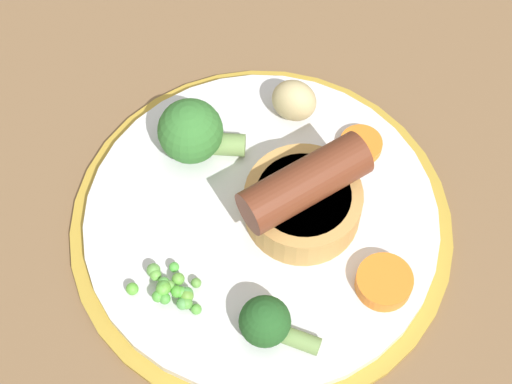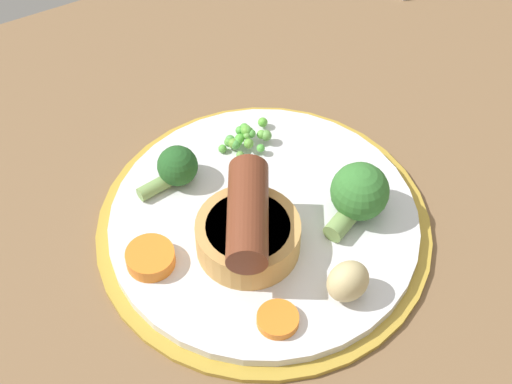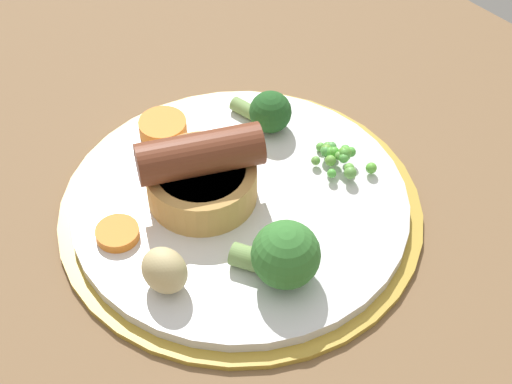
{
  "view_description": "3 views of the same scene",
  "coord_description": "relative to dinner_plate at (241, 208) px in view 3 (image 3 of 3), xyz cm",
  "views": [
    {
      "loc": [
        9.99,
        -29.11,
        58.29
      ],
      "look_at": [
        -4.6,
        -4.31,
        6.81
      ],
      "focal_mm": 60.0,
      "sensor_mm": 36.0,
      "label": 1
    },
    {
      "loc": [
        15.41,
        32.19,
        59.94
      ],
      "look_at": [
        -3.94,
        -6.35,
        6.34
      ],
      "focal_mm": 60.0,
      "sensor_mm": 36.0,
      "label": 2
    },
    {
      "loc": [
        -36.53,
        23.4,
        51.72
      ],
      "look_at": [
        -4.99,
        -5.32,
        5.89
      ],
      "focal_mm": 60.0,
      "sensor_mm": 36.0,
      "label": 3
    }
  ],
  "objects": [
    {
      "name": "sausage_pudding",
      "position": [
        2.31,
        1.77,
        3.23
      ],
      "size": [
        8.23,
        9.53,
        6.01
      ],
      "rotation": [
        0.0,
        0.0,
        1.1
      ],
      "color": "tan",
      "rests_on": "dinner_plate"
    },
    {
      "name": "pea_pile",
      "position": [
        -2.3,
        -8.13,
        1.84
      ],
      "size": [
        5.23,
        3.52,
        1.85
      ],
      "color": "#64AA3E",
      "rests_on": "dinner_plate"
    },
    {
      "name": "broccoli_floret_near",
      "position": [
        -7.21,
        2.49,
        3.12
      ],
      "size": [
        6.27,
        4.91,
        4.77
      ],
      "rotation": [
        0.0,
        0.0,
        3.61
      ],
      "color": "#387A33",
      "rests_on": "dinner_plate"
    },
    {
      "name": "dinner_plate",
      "position": [
        0.0,
        0.0,
        0.0
      ],
      "size": [
        27.53,
        27.53,
        1.4
      ],
      "color": "#B79333",
      "rests_on": "dining_table"
    },
    {
      "name": "potato_chunk_0",
      "position": [
        -2.44,
        8.99,
        2.53
      ],
      "size": [
        3.75,
        3.25,
        3.38
      ],
      "primitive_type": "ellipsoid",
      "rotation": [
        0.0,
        0.0,
        3.27
      ],
      "color": "#CCB77F",
      "rests_on": "dinner_plate"
    },
    {
      "name": "carrot_slice_0",
      "position": [
        3.36,
        8.85,
        1.21
      ],
      "size": [
        3.7,
        3.7,
        0.74
      ],
      "primitive_type": "cylinder",
      "rotation": [
        0.0,
        0.0,
        4.53
      ],
      "color": "orange",
      "rests_on": "dinner_plate"
    },
    {
      "name": "broccoli_floret_far",
      "position": [
        4.63,
        -7.12,
        2.45
      ],
      "size": [
        5.56,
        3.42,
        3.42
      ],
      "rotation": [
        0.0,
        0.0,
        3.31
      ],
      "color": "#235623",
      "rests_on": "dinner_plate"
    },
    {
      "name": "carrot_slice_1",
      "position": [
        9.75,
        -0.31,
        1.48
      ],
      "size": [
        4.76,
        4.76,
        1.28
      ],
      "primitive_type": "cylinder",
      "rotation": [
        0.0,
        0.0,
        2.87
      ],
      "color": "orange",
      "rests_on": "dinner_plate"
    },
    {
      "name": "dining_table",
      "position": [
        3.87,
        4.78,
        -2.07
      ],
      "size": [
        110.0,
        80.0,
        3.0
      ],
      "primitive_type": "cube",
      "color": "brown",
      "rests_on": "ground"
    }
  ]
}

